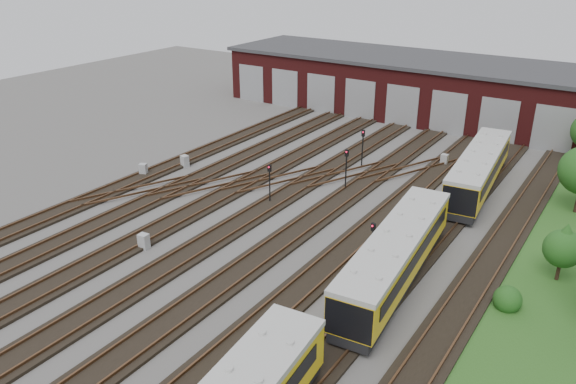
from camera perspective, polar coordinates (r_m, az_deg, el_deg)
The scene contains 15 objects.
ground at distance 34.20m, azimuth -8.48°, elevation -7.87°, with size 120.00×120.00×0.00m, color #494744.
track_network at distance 34.61m, azimuth -8.06°, elevation -7.23°, with size 30.40×70.00×0.33m.
maintenance_shed at distance 66.06m, azimuth 15.24°, elevation 10.11°, with size 51.00×12.50×6.35m.
metro_train at distance 32.25m, azimuth 10.89°, elevation -6.41°, with size 3.84×46.13×2.88m.
signal_mast_0 at distance 41.58m, azimuth -1.88°, elevation 1.37°, with size 0.28×0.26×3.08m.
signal_mast_1 at distance 49.40m, azimuth 7.60°, elevation 4.99°, with size 0.32×0.30×3.26m.
signal_mast_2 at distance 43.95m, azimuth 5.94°, elevation 2.80°, with size 0.29×0.27×3.42m.
signal_mast_3 at distance 32.75m, azimuth 8.56°, elevation -5.08°, with size 0.28×0.26×3.37m.
relay_cabinet_0 at distance 48.91m, azimuth -14.49°, elevation 2.23°, with size 0.61×0.50×1.01m, color #A6A9AB.
relay_cabinet_1 at distance 49.93m, azimuth -10.44°, elevation 3.08°, with size 0.64×0.53×1.07m, color #A6A9AB.
relay_cabinet_2 at distance 37.02m, azimuth -14.44°, elevation -4.89°, with size 0.62×0.51×1.03m, color #A6A9AB.
relay_cabinet_3 at distance 51.52m, azimuth 15.61°, elevation 3.19°, with size 0.59×0.49×0.99m, color #A6A9AB.
relay_cabinet_4 at distance 35.38m, azimuth 9.71°, elevation -5.79°, with size 0.65×0.55×1.09m, color #A6A9AB.
tree_3 at distance 35.35m, azimuth 26.25°, elevation -4.80°, with size 2.21×2.21×3.66m.
bush_0 at distance 32.40m, azimuth 21.45°, elevation -9.80°, with size 1.51×1.51×1.51m, color #1B4A15.
Camera 1 is at (20.10, -21.26, 17.71)m, focal length 35.00 mm.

